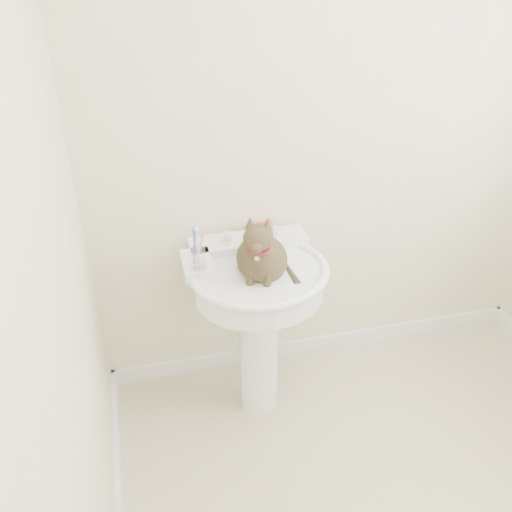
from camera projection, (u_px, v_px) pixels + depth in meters
wall_back at (335, 132)px, 2.44m from camera, size 2.20×0.00×2.50m
wall_left at (53, 343)px, 1.33m from camera, size 0.00×2.20×2.50m
baseboard_back at (318, 344)px, 3.10m from camera, size 2.20×0.02×0.09m
pedestal_sink at (258, 296)px, 2.45m from camera, size 0.61×0.59×0.83m
faucet at (251, 235)px, 2.45m from camera, size 0.28×0.12×0.14m
soap_bar at (264, 228)px, 2.55m from camera, size 0.10×0.07×0.03m
toothbrush_cup at (198, 258)px, 2.29m from camera, size 0.07×0.07×0.19m
cat at (262, 256)px, 2.30m from camera, size 0.23×0.29×0.42m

